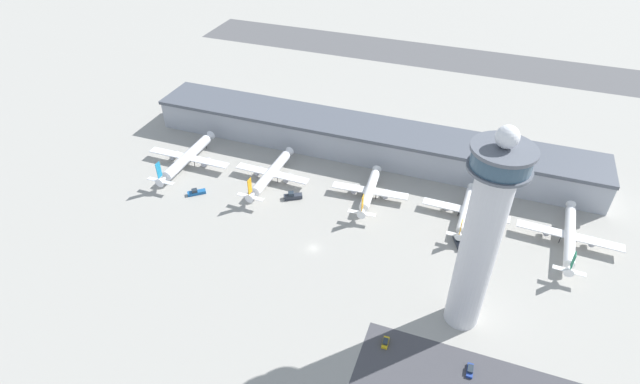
# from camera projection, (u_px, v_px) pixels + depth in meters

# --- Properties ---
(ground_plane) EXTENTS (1000.00, 1000.00, 0.00)m
(ground_plane) POSITION_uv_depth(u_px,v_px,m) (313.00, 248.00, 187.12)
(ground_plane) COLOR #9E9B93
(terminal_building) EXTENTS (209.85, 25.00, 15.44)m
(terminal_building) POSITION_uv_depth(u_px,v_px,m) (366.00, 140.00, 234.90)
(terminal_building) COLOR #A3A8B2
(terminal_building) RESTS_ON ground
(runway_strip) EXTENTS (314.78, 44.00, 0.01)m
(runway_strip) POSITION_uv_depth(u_px,v_px,m) (419.00, 54.00, 340.33)
(runway_strip) COLOR #515154
(runway_strip) RESTS_ON ground
(control_tower) EXTENTS (16.62, 16.62, 70.50)m
(control_tower) POSITION_uv_depth(u_px,v_px,m) (482.00, 234.00, 139.64)
(control_tower) COLOR silver
(control_tower) RESTS_ON ground
(airplane_gate_alpha) EXTENTS (40.39, 43.06, 14.09)m
(airplane_gate_alpha) POSITION_uv_depth(u_px,v_px,m) (187.00, 157.00, 228.93)
(airplane_gate_alpha) COLOR silver
(airplane_gate_alpha) RESTS_ON ground
(airplane_gate_bravo) EXTENTS (34.28, 39.81, 13.33)m
(airplane_gate_bravo) POSITION_uv_depth(u_px,v_px,m) (271.00, 173.00, 219.22)
(airplane_gate_bravo) COLOR white
(airplane_gate_bravo) RESTS_ON ground
(airplane_gate_charlie) EXTENTS (32.50, 33.98, 12.45)m
(airplane_gate_charlie) POSITION_uv_depth(u_px,v_px,m) (370.00, 191.00, 209.55)
(airplane_gate_charlie) COLOR white
(airplane_gate_charlie) RESTS_ON ground
(airplane_gate_delta) EXTENTS (34.43, 35.04, 10.95)m
(airplane_gate_delta) POSITION_uv_depth(u_px,v_px,m) (466.00, 210.00, 199.45)
(airplane_gate_delta) COLOR white
(airplane_gate_delta) RESTS_ON ground
(airplane_gate_echo) EXTENTS (37.93, 41.62, 12.68)m
(airplane_gate_echo) POSITION_uv_depth(u_px,v_px,m) (570.00, 236.00, 186.05)
(airplane_gate_echo) COLOR white
(airplane_gate_echo) RESTS_ON ground
(service_truck_catering) EXTENTS (7.49, 6.70, 2.47)m
(service_truck_catering) POSITION_uv_depth(u_px,v_px,m) (196.00, 192.00, 213.66)
(service_truck_catering) COLOR black
(service_truck_catering) RESTS_ON ground
(service_truck_fuel) EXTENTS (5.50, 8.69, 2.77)m
(service_truck_fuel) POSITION_uv_depth(u_px,v_px,m) (458.00, 242.00, 188.61)
(service_truck_fuel) COLOR black
(service_truck_fuel) RESTS_ON ground
(service_truck_baggage) EXTENTS (8.02, 6.00, 3.19)m
(service_truck_baggage) POSITION_uv_depth(u_px,v_px,m) (293.00, 196.00, 211.06)
(service_truck_baggage) COLOR black
(service_truck_baggage) RESTS_ON ground
(car_black_suv) EXTENTS (2.01, 4.31, 1.50)m
(car_black_suv) POSITION_uv_depth(u_px,v_px,m) (385.00, 342.00, 152.93)
(car_black_suv) COLOR black
(car_black_suv) RESTS_ON ground
(car_maroon_suv) EXTENTS (1.91, 4.81, 1.57)m
(car_maroon_suv) POSITION_uv_depth(u_px,v_px,m) (470.00, 370.00, 145.21)
(car_maroon_suv) COLOR black
(car_maroon_suv) RESTS_ON ground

